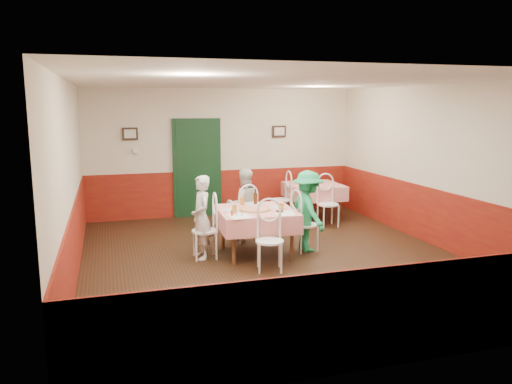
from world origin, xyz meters
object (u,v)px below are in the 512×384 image
object	(u,v)px
chair_right	(305,225)
chair_second_b	(328,205)
glass_c	(242,201)
diner_right	(308,211)
second_table	(314,201)
chair_near	(270,241)
chair_left	(205,231)
diner_far	(244,205)
chair_far	(245,217)
chair_second_a	(281,200)
glass_a	(235,209)
pizza	(255,209)
beer_bottle	(255,198)
diner_left	(201,217)
glass_b	(282,207)
main_table	(256,232)
wallet	(279,211)

from	to	relation	value
chair_right	chair_second_b	distance (m)	1.84
glass_c	diner_right	distance (m)	1.13
second_table	chair_right	distance (m)	2.48
chair_second_b	chair_near	bearing A→B (deg)	-130.47
chair_left	chair_second_b	xyz separation A→B (m)	(2.81, 1.38, 0.00)
chair_second_b	diner_right	distance (m)	1.83
diner_right	diner_far	bearing A→B (deg)	36.89
chair_far	chair_second_a	bearing A→B (deg)	-139.37
chair_left	chair_second_b	bearing A→B (deg)	119.04
glass_a	diner_far	size ratio (longest dim) A/B	0.10
chair_second_a	glass_c	bearing A→B (deg)	-36.17
chair_left	glass_a	bearing A→B (deg)	62.15
pizza	beer_bottle	distance (m)	0.47
diner_left	glass_b	bearing A→B (deg)	71.90
chair_far	chair_left	bearing A→B (deg)	34.11
pizza	beer_bottle	xyz separation A→B (m)	(0.14, 0.43, 0.10)
chair_far	glass_c	bearing A→B (deg)	61.46
chair_left	glass_b	world-z (taller)	chair_left
chair_near	diner_far	xyz separation A→B (m)	(0.09, 1.75, 0.21)
main_table	chair_near	distance (m)	0.85
chair_second_a	diner_right	xyz separation A→B (m)	(-0.31, -2.22, 0.24)
second_table	chair_far	distance (m)	2.33
pizza	diner_right	xyz separation A→B (m)	(0.93, -0.00, -0.09)
chair_far	diner_right	size ratio (longest dim) A/B	0.66
chair_far	wallet	size ratio (longest dim) A/B	8.18
chair_second_b	diner_left	distance (m)	3.18
glass_a	diner_right	size ratio (longest dim) A/B	0.10
chair_second_a	diner_far	distance (m)	1.74
wallet	chair_right	bearing A→B (deg)	27.69
diner_left	main_table	bearing A→B (deg)	82.86
wallet	main_table	bearing A→B (deg)	138.10
beer_bottle	chair_left	bearing A→B (deg)	-159.88
second_table	chair_near	world-z (taller)	chair_near
chair_right	glass_c	size ratio (longest dim) A/B	6.70
main_table	glass_a	distance (m)	0.65
second_table	chair_left	world-z (taller)	chair_left
second_table	glass_b	size ratio (longest dim) A/B	8.59
glass_c	wallet	xyz separation A→B (m)	(0.42, -0.71, -0.06)
chair_second_a	diner_left	xyz separation A→B (m)	(-2.11, -2.13, 0.23)
wallet	chair_second_a	bearing A→B (deg)	72.64
beer_bottle	diner_far	world-z (taller)	diner_far
chair_far	diner_far	world-z (taller)	diner_far
chair_second_b	glass_a	world-z (taller)	chair_second_b
chair_right	chair_second_b	bearing A→B (deg)	-44.54
chair_left	pizza	bearing A→B (deg)	86.99
chair_near	second_table	bearing A→B (deg)	70.79
chair_second_b	chair_right	bearing A→B (deg)	-126.23
chair_second_a	diner_left	size ratio (longest dim) A/B	0.67
diner_far	beer_bottle	bearing A→B (deg)	98.89
glass_b	glass_c	xyz separation A→B (m)	(-0.47, 0.68, 0.00)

